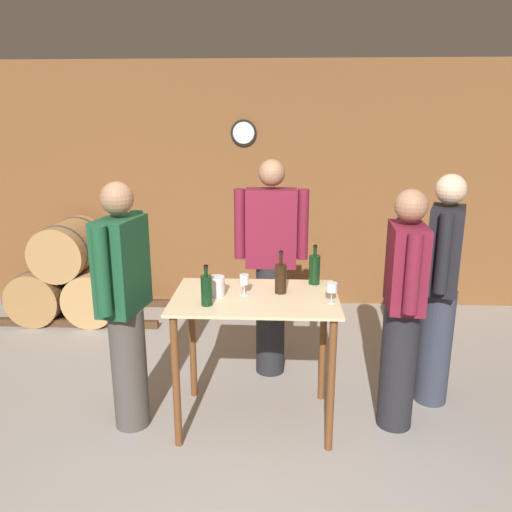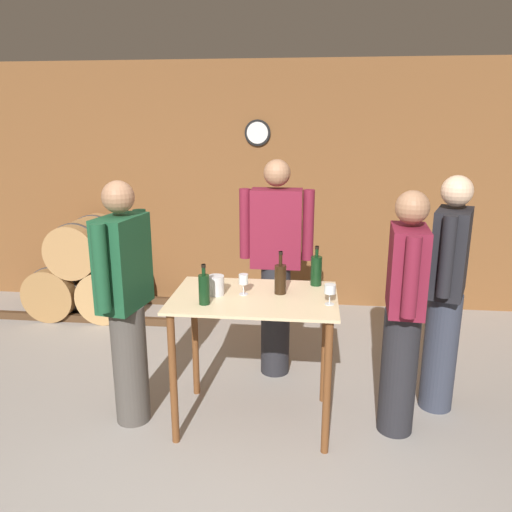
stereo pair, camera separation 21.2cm
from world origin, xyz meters
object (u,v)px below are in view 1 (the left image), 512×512
Objects in this scene: wine_bottle_far_left at (206,290)px; wine_glass_near_center at (332,288)px; person_host at (441,287)px; person_visitor_bearded at (125,303)px; wine_bottle_left at (281,278)px; person_visitor_with_scarf at (403,307)px; wine_bottle_center at (315,269)px; wine_glass_near_left at (244,280)px; person_visitor_near_door at (271,264)px; ice_bucket at (217,286)px.

wine_bottle_far_left is 1.98× the size of wine_glass_near_center.
person_host is 1.01× the size of person_visitor_bearded.
wine_bottle_left is 0.83m from person_visitor_with_scarf.
person_visitor_with_scarf reaches higher than wine_bottle_center.
person_visitor_with_scarf is 1.85m from person_visitor_bearded.
wine_bottle_far_left is 1.30m from person_visitor_with_scarf.
person_visitor_with_scarf is at bearing -26.23° from wine_bottle_center.
person_visitor_bearded is at bearing -172.16° from wine_glass_near_left.
wine_bottle_center is at bearing 40.46° from wine_bottle_left.
person_host reaches higher than wine_bottle_far_left.
wine_glass_near_center is at bearing -0.69° from person_visitor_bearded.
person_visitor_near_door is at bearing 115.74° from wine_glass_near_center.
wine_glass_near_left is (0.22, 0.21, -0.00)m from wine_bottle_far_left.
person_visitor_bearded reaches higher than wine_bottle_left.
wine_bottle_far_left is at bearing -171.98° from person_visitor_with_scarf.
ice_bucket is (-0.18, -0.02, -0.04)m from wine_glass_near_left.
ice_bucket is at bearing -157.39° from wine_bottle_center.
person_visitor_near_door reaches higher than person_visitor_bearded.
wine_bottle_far_left reaches higher than wine_glass_near_left.
wine_bottle_center is at bearing 15.90° from person_visitor_bearded.
person_visitor_with_scarf is at bearing -1.45° from wine_glass_near_left.
person_host reaches higher than person_visitor_bearded.
person_visitor_bearded is at bearing -171.37° from wine_bottle_left.
person_visitor_bearded reaches higher than wine_bottle_far_left.
wine_glass_near_center is at bearing -12.34° from wine_glass_near_left.
ice_bucket is at bearing -168.22° from person_host.
person_visitor_with_scarf is at bearing -136.22° from person_host.
wine_glass_near_left is at bearing 42.77° from wine_bottle_far_left.
person_visitor_near_door is at bearing 124.80° from wine_bottle_center.
wine_glass_near_left is 0.08× the size of person_visitor_near_door.
ice_bucket is 0.62m from person_visitor_bearded.
wine_bottle_left is 0.17× the size of person_visitor_bearded.
person_visitor_with_scarf is at bearing -0.10° from ice_bucket.
person_host reaches higher than wine_bottle_left.
wine_bottle_far_left is 1.00m from person_visitor_near_door.
wine_glass_near_center is at bearing -64.26° from person_visitor_near_door.
wine_glass_near_left is 1.07m from person_visitor_with_scarf.
wine_bottle_far_left is 1.71m from person_host.
wine_bottle_left is 1.19m from person_host.
ice_bucket is 0.08× the size of person_visitor_with_scarf.
person_visitor_with_scarf is (0.57, -0.28, -0.17)m from wine_bottle_center.
wine_glass_near_center is (0.57, -0.12, -0.00)m from wine_glass_near_left.
wine_bottle_center is at bearing -55.20° from person_visitor_near_door.
wine_bottle_center is 0.17× the size of person_visitor_bearded.
person_host is (0.83, 0.43, -0.13)m from wine_glass_near_center.
person_visitor_bearded is at bearing -139.30° from person_visitor_near_door.
wine_bottle_left is 2.23× the size of ice_bucket.
wine_bottle_far_left is 0.30m from wine_glass_near_left.
wine_glass_near_left is 0.74m from person_visitor_near_door.
wine_bottle_far_left is 0.85m from wine_bottle_center.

